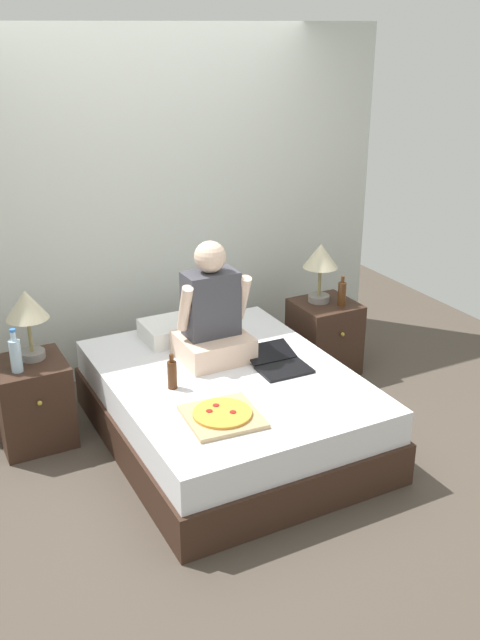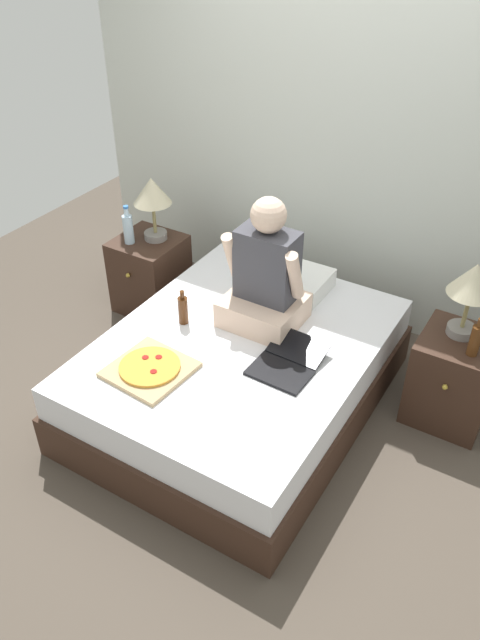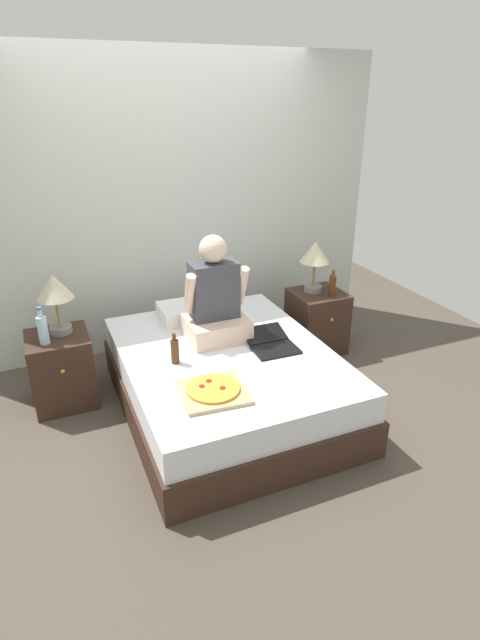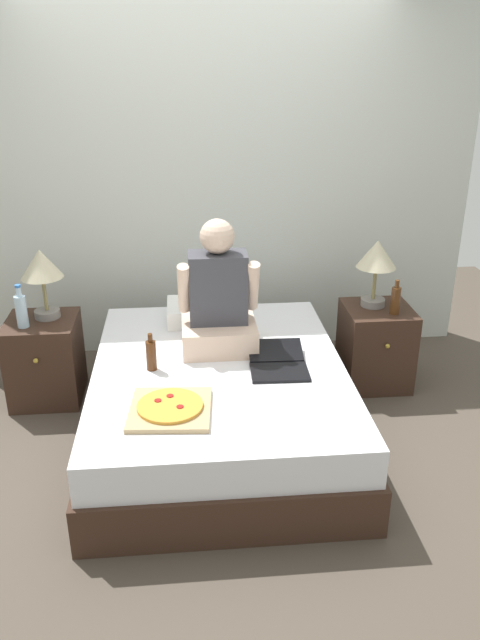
% 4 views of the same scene
% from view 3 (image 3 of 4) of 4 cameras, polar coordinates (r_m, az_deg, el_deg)
% --- Properties ---
extents(ground_plane, '(5.84, 5.84, 0.00)m').
position_cam_3_polar(ground_plane, '(3.81, -1.52, -9.88)').
color(ground_plane, '#4C4238').
extents(wall_back, '(3.84, 0.12, 2.50)m').
position_cam_3_polar(wall_back, '(4.47, -8.01, 12.65)').
color(wall_back, silver).
rests_on(wall_back, ground).
extents(bed, '(1.46, 1.87, 0.47)m').
position_cam_3_polar(bed, '(3.69, -1.56, -6.89)').
color(bed, '#382319').
rests_on(bed, ground).
extents(nightstand_left, '(0.44, 0.47, 0.55)m').
position_cam_3_polar(nightstand_left, '(3.97, -19.68, -5.33)').
color(nightstand_left, '#382319').
rests_on(nightstand_left, ground).
extents(lamp_on_left_nightstand, '(0.26, 0.26, 0.45)m').
position_cam_3_polar(lamp_on_left_nightstand, '(3.76, -20.44, 3.14)').
color(lamp_on_left_nightstand, gray).
rests_on(lamp_on_left_nightstand, nightstand_left).
extents(water_bottle, '(0.07, 0.07, 0.28)m').
position_cam_3_polar(water_bottle, '(3.71, -21.62, -0.97)').
color(water_bottle, silver).
rests_on(water_bottle, nightstand_left).
extents(nightstand_right, '(0.44, 0.47, 0.55)m').
position_cam_3_polar(nightstand_right, '(4.55, 8.74, -0.11)').
color(nightstand_right, '#382319').
rests_on(nightstand_right, ground).
extents(lamp_on_right_nightstand, '(0.26, 0.26, 0.45)m').
position_cam_3_polar(lamp_on_right_nightstand, '(4.36, 8.57, 7.29)').
color(lamp_on_right_nightstand, gray).
rests_on(lamp_on_right_nightstand, nightstand_right).
extents(beer_bottle, '(0.06, 0.06, 0.23)m').
position_cam_3_polar(beer_bottle, '(4.37, 10.52, 3.98)').
color(beer_bottle, '#512D14').
rests_on(beer_bottle, nightstand_right).
extents(pillow, '(0.52, 0.34, 0.12)m').
position_cam_3_polar(pillow, '(4.09, -5.50, 1.07)').
color(pillow, white).
rests_on(pillow, bed).
extents(person_seated, '(0.47, 0.40, 0.78)m').
position_cam_3_polar(person_seated, '(3.67, -2.89, 2.15)').
color(person_seated, beige).
rests_on(person_seated, bed).
extents(laptop, '(0.33, 0.42, 0.07)m').
position_cam_3_polar(laptop, '(3.62, 3.66, -2.80)').
color(laptop, black).
rests_on(laptop, bed).
extents(pizza_box, '(0.43, 0.43, 0.04)m').
position_cam_3_polar(pizza_box, '(3.09, -3.07, -8.06)').
color(pizza_box, tan).
rests_on(pizza_box, bed).
extents(beer_bottle_on_bed, '(0.06, 0.06, 0.22)m').
position_cam_3_polar(beer_bottle_on_bed, '(3.41, -7.45, -3.52)').
color(beer_bottle_on_bed, '#4C2811').
rests_on(beer_bottle_on_bed, bed).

